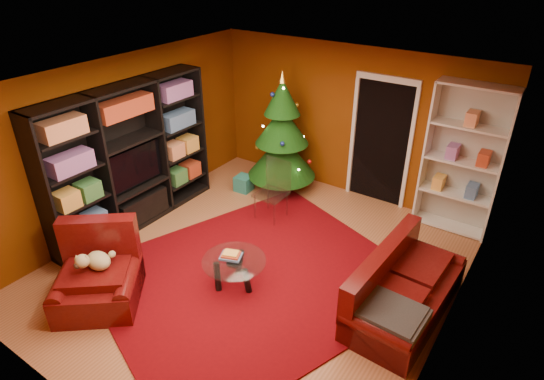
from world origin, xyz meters
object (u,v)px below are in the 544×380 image
Objects in this scene: coffee_table at (235,273)px; rug at (254,277)px; sofa at (408,285)px; acrylic_chair at (271,194)px; media_unit at (130,158)px; christmas_tree at (282,134)px; gift_box_teal at (244,183)px; armchair at (96,276)px; gift_box_red at (297,174)px; dog at (98,261)px; white_bookshelf at (463,161)px.

rug is at bearing 67.22° from coffee_table.
acrylic_chair reaches higher than sofa.
media_unit is 2.59m from christmas_tree.
media_unit is 3.51× the size of coffee_table.
gift_box_teal is 3.38m from armchair.
media_unit reaches higher than gift_box_red.
coffee_table is (0.99, -2.63, -0.84)m from christmas_tree.
gift_box_red is 0.13× the size of sofa.
gift_box_teal is (-1.62, 1.90, 0.13)m from rug.
sofa is (3.22, 2.00, -0.00)m from armchair.
sofa reaches higher than dog.
gift_box_red is 0.26× the size of acrylic_chair.
gift_box_red is 3.71m from sofa.
media_unit reaches higher than christmas_tree.
coffee_table is at bearing -73.43° from gift_box_red.
media_unit is 2.49m from coffee_table.
media_unit is at bearing 177.05° from rug.
armchair is at bearing -55.76° from media_unit.
christmas_tree is 3.57m from sofa.
rug is 2.01m from armchair.
christmas_tree reaches higher than coffee_table.
white_bookshelf is at bearing 57.53° from coffee_table.
armchair reaches higher than rug.
gift_box_teal is 0.31× the size of acrylic_chair.
christmas_tree is 2.43× the size of acrylic_chair.
rug is at bearing 108.64° from sofa.
white_bookshelf is at bearing 14.44° from armchair.
acrylic_chair reaches higher than gift_box_teal.
dog is 1.69m from coffee_table.
gift_box_red is 0.23× the size of armchair.
media_unit is 4.37m from sofa.
media_unit is 3.17m from gift_box_red.
dog reaches higher than gift_box_red.
christmas_tree is 7.77× the size of gift_box_teal.
gift_box_teal is 0.34× the size of coffee_table.
sofa is 2.10× the size of acrylic_chair.
gift_box_teal is 0.27× the size of armchair.
white_bookshelf is 2.94m from acrylic_chair.
gift_box_teal is at bearing 124.81° from coffee_table.
coffee_table reaches higher than gift_box_teal.
rug is at bearing -2.82° from media_unit.
media_unit is 7.30× the size of dog.
acrylic_chair reaches higher than dog.
sofa is (3.00, -1.83, -0.66)m from christmas_tree.
dog reaches higher than rug.
acrylic_chair is (-2.57, 0.85, 0.04)m from sofa.
armchair is at bearing -132.13° from rug.
acrylic_chair is at bearing -27.98° from gift_box_teal.
white_bookshelf is (2.86, -0.02, 1.03)m from gift_box_red.
christmas_tree reaches higher than armchair.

